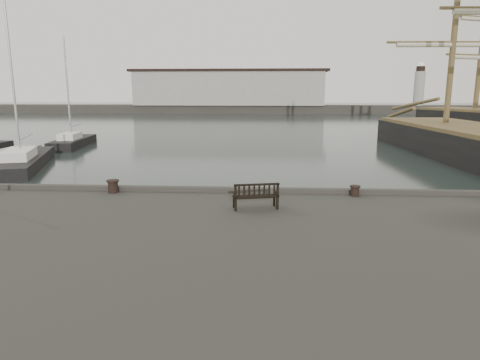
% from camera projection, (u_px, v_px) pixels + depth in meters
% --- Properties ---
extents(ground, '(400.00, 400.00, 0.00)m').
position_uv_depth(ground, '(225.00, 231.00, 16.46)').
color(ground, black).
rests_on(ground, ground).
extents(breakwater, '(140.00, 9.50, 12.20)m').
position_uv_depth(breakwater, '(243.00, 96.00, 105.78)').
color(breakwater, '#383530').
rests_on(breakwater, ground).
extents(bench, '(1.53, 0.81, 0.83)m').
position_uv_depth(bench, '(256.00, 201.00, 13.65)').
color(bench, black).
rests_on(bench, quay).
extents(bollard_left, '(0.54, 0.54, 0.48)m').
position_uv_depth(bollard_left, '(113.00, 186.00, 15.86)').
color(bollard_left, black).
rests_on(bollard_left, quay).
extents(bollard_right, '(0.42, 0.42, 0.39)m').
position_uv_depth(bollard_right, '(355.00, 191.00, 15.32)').
color(bollard_right, black).
rests_on(bollard_right, quay).
extents(yacht_c, '(6.07, 11.24, 14.57)m').
position_uv_depth(yacht_c, '(23.00, 164.00, 30.18)').
color(yacht_c, black).
rests_on(yacht_c, ground).
extents(yacht_d, '(3.35, 8.76, 10.89)m').
position_uv_depth(yacht_d, '(73.00, 144.00, 41.70)').
color(yacht_d, black).
rests_on(yacht_d, ground).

